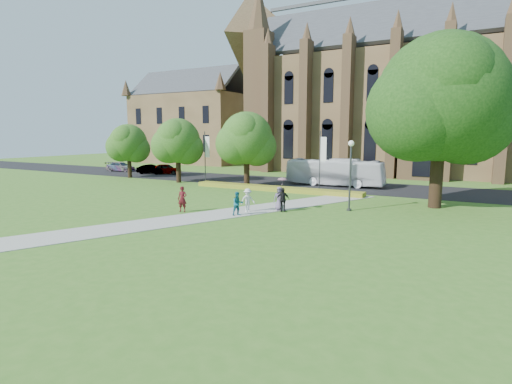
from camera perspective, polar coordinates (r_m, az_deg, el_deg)
The scene contains 23 objects.
ground at distance 28.03m, azimuth -5.59°, elevation -3.49°, with size 160.00×160.00×0.00m, color #3C7021.
road at distance 45.72m, azimuth 8.69°, elevation 1.07°, with size 160.00×10.00×0.02m, color black.
footpath at distance 28.84m, azimuth -4.46°, elevation -3.10°, with size 3.20×30.00×0.04m, color #B2B2A8.
flower_hedge at distance 40.26m, azimuth 2.67°, elevation 0.48°, with size 18.00×1.40×0.45m, color gold.
cathedral at distance 63.01m, azimuth 24.34°, elevation 14.25°, with size 52.60×18.25×28.00m.
building_west at distance 81.49m, azimuth -8.84°, elevation 10.71°, with size 22.00×14.00×18.30m.
streetlamp at distance 30.30m, azimuth 13.34°, elevation 3.51°, with size 0.44×0.44×5.24m.
large_tree at distance 33.81m, azimuth 24.98°, elevation 12.05°, with size 9.60×9.60×13.20m.
street_tree_0 at distance 47.68m, azimuth -11.13°, elevation 7.17°, with size 5.20×5.20×7.50m.
street_tree_1 at distance 42.91m, azimuth -1.35°, elevation 7.67°, with size 5.60×5.60×8.05m.
street_tree_2 at distance 54.58m, azimuth -17.76°, elevation 6.70°, with size 4.80×4.80×6.95m.
banner_pole_0 at distance 40.20m, azimuth 9.26°, elevation 4.91°, with size 0.70×0.10×6.00m.
banner_pole_1 at distance 46.77m, azimuth -7.19°, elevation 5.42°, with size 0.70×0.10×6.00m.
tour_coach at distance 44.80m, azimuth 11.17°, elevation 2.80°, with size 2.51×10.72×2.99m, color silver.
car_0 at distance 58.18m, azimuth -12.72°, elevation 3.24°, with size 1.72×4.28×1.46m, color gray.
car_1 at distance 58.75m, azimuth -14.76°, elevation 3.15°, with size 1.39×3.99×1.31m, color gray.
car_2 at distance 64.43m, azimuth -18.74°, elevation 3.44°, with size 1.91×4.70×1.36m, color gray.
pedestrian_0 at distance 29.74m, azimuth -10.48°, elevation -0.99°, with size 0.68×0.45×1.87m, color #4E1216.
pedestrian_1 at distance 27.97m, azimuth -2.63°, elevation -1.67°, with size 0.81×0.63×1.66m, color #186378.
pedestrian_2 at distance 29.27m, azimuth -1.19°, elevation -1.16°, with size 1.11×0.64×1.71m, color silver.
pedestrian_3 at distance 29.47m, azimuth 3.83°, elevation -1.09°, with size 1.02×0.43×1.74m, color black.
pedestrian_4 at distance 29.89m, azimuth 3.37°, elevation -0.92°, with size 0.86×0.56×1.77m, color slate.
parasol at distance 29.74m, azimuth 3.78°, elevation 1.34°, with size 0.69×0.69×0.61m, color tan.
Camera 1 is at (15.53, -22.62, 5.74)m, focal length 28.00 mm.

